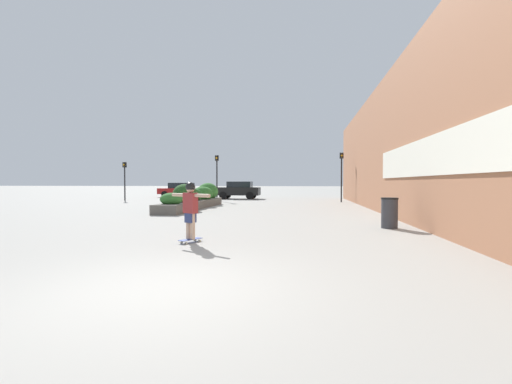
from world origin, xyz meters
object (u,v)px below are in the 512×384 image
(car_center_right, at_px, (239,190))
(skateboarder, at_px, (190,205))
(trash_bin, at_px, (389,213))
(car_center_left, at_px, (180,190))
(traffic_light_left, at_px, (217,170))
(skateboard, at_px, (191,240))
(car_leftmost, at_px, (438,192))
(traffic_light_far_left, at_px, (125,174))
(traffic_light_right, at_px, (341,169))

(car_center_right, bearing_deg, skateboarder, -171.96)
(trash_bin, height_order, car_center_left, car_center_left)
(traffic_light_left, bearing_deg, skateboard, -77.24)
(car_leftmost, height_order, traffic_light_far_left, traffic_light_far_left)
(traffic_light_left, bearing_deg, car_center_right, 71.95)
(trash_bin, distance_m, traffic_light_far_left, 23.91)
(skateboarder, xyz_separation_m, car_center_left, (-10.10, 26.16, -0.17))
(skateboarder, distance_m, car_center_left, 28.04)
(skateboard, xyz_separation_m, traffic_light_far_left, (-12.43, 19.13, 2.18))
(traffic_light_right, bearing_deg, skateboard, -106.65)
(traffic_light_far_left, bearing_deg, traffic_light_right, -0.63)
(trash_bin, height_order, car_leftmost, car_leftmost)
(car_leftmost, xyz_separation_m, traffic_light_far_left, (-26.34, -3.22, 1.48))
(skateboard, distance_m, car_center_left, 28.05)
(traffic_light_right, bearing_deg, skateboarder, -106.65)
(traffic_light_left, distance_m, traffic_light_right, 10.11)
(car_leftmost, relative_size, traffic_light_right, 1.02)
(car_center_left, height_order, car_center_right, car_center_right)
(trash_bin, relative_size, car_leftmost, 0.26)
(car_leftmost, xyz_separation_m, car_center_left, (-24.02, 3.81, 0.02))
(car_center_right, relative_size, traffic_light_right, 1.04)
(skateboard, relative_size, car_center_right, 0.17)
(trash_bin, bearing_deg, skateboard, -147.74)
(car_center_left, bearing_deg, traffic_light_far_left, 161.71)
(traffic_light_left, bearing_deg, traffic_light_right, -3.61)
(trash_bin, distance_m, car_leftmost, 20.54)
(trash_bin, bearing_deg, skateboarder, -147.74)
(car_center_left, bearing_deg, car_center_right, -113.89)
(skateboard, relative_size, traffic_light_left, 0.18)
(trash_bin, xyz_separation_m, traffic_light_right, (0.04, 15.38, 2.08))
(traffic_light_right, height_order, traffic_light_far_left, traffic_light_right)
(traffic_light_left, bearing_deg, car_leftmost, 8.61)
(traffic_light_left, xyz_separation_m, traffic_light_far_left, (-8.00, -0.44, -0.32))
(traffic_light_far_left, bearing_deg, trash_bin, -40.79)
(skateboarder, distance_m, car_center_right, 23.36)
(trash_bin, bearing_deg, traffic_light_left, 122.12)
(skateboard, height_order, car_center_right, car_center_right)
(car_center_left, bearing_deg, car_leftmost, -99.02)
(trash_bin, xyz_separation_m, car_center_right, (-8.89, 19.58, 0.35))
(skateboarder, bearing_deg, car_center_right, 126.95)
(skateboard, bearing_deg, traffic_light_far_left, 151.92)
(skateboard, xyz_separation_m, traffic_light_left, (-4.43, 19.57, 2.49))
(car_center_left, bearing_deg, traffic_light_right, -114.63)
(car_center_right, distance_m, traffic_light_far_left, 10.09)
(car_center_right, bearing_deg, trash_bin, -155.57)
(trash_bin, relative_size, car_center_right, 0.25)
(car_center_right, distance_m, traffic_light_left, 4.12)
(traffic_light_far_left, bearing_deg, traffic_light_left, 3.14)
(car_center_right, relative_size, traffic_light_left, 1.05)
(car_center_left, relative_size, traffic_light_far_left, 1.32)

